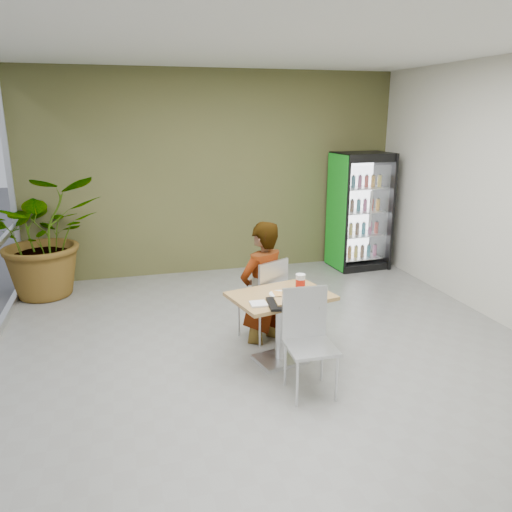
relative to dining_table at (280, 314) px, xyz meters
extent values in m
plane|color=gray|center=(-0.04, -0.16, -0.54)|extent=(7.00, 7.00, 0.00)
cube|color=#9E7343|center=(0.00, 0.00, 0.19)|extent=(1.12, 0.90, 0.04)
cylinder|color=silver|center=(0.00, 0.00, -0.18)|extent=(0.10, 0.10, 0.71)
cube|color=silver|center=(0.00, 0.00, -0.52)|extent=(0.57, 0.50, 0.04)
cube|color=silver|center=(-0.03, 0.63, -0.08)|extent=(0.58, 0.58, 0.03)
cube|color=silver|center=(0.06, 0.45, 0.18)|extent=(0.40, 0.22, 0.51)
cylinder|color=silver|center=(0.05, 0.87, -0.31)|extent=(0.02, 0.02, 0.46)
cylinder|color=silver|center=(-0.28, 0.71, -0.31)|extent=(0.02, 0.02, 0.46)
cylinder|color=silver|center=(0.21, 0.55, -0.31)|extent=(0.02, 0.02, 0.46)
cylinder|color=silver|center=(-0.11, 0.38, -0.31)|extent=(0.02, 0.02, 0.46)
cube|color=silver|center=(0.08, -0.68, -0.07)|extent=(0.45, 0.45, 0.03)
cube|color=silver|center=(0.08, -0.47, 0.19)|extent=(0.44, 0.04, 0.52)
cylinder|color=silver|center=(-0.12, -0.86, -0.30)|extent=(0.02, 0.02, 0.47)
cylinder|color=silver|center=(0.26, -0.87, -0.30)|extent=(0.02, 0.02, 0.47)
cylinder|color=silver|center=(-0.11, -0.49, -0.30)|extent=(0.02, 0.02, 0.47)
cylinder|color=silver|center=(0.27, -0.50, -0.30)|extent=(0.02, 0.02, 0.47)
imported|color=black|center=(-0.03, 0.58, 0.01)|extent=(0.74, 0.64, 1.70)
cylinder|color=white|center=(-0.01, -0.01, 0.22)|extent=(0.23, 0.23, 0.01)
cylinder|color=white|center=(0.23, 0.05, 0.30)|extent=(0.10, 0.10, 0.17)
cylinder|color=red|center=(0.23, 0.05, 0.29)|extent=(0.10, 0.10, 0.09)
cylinder|color=white|center=(0.23, 0.05, 0.39)|extent=(0.10, 0.10, 0.01)
cube|color=white|center=(-0.30, -0.22, 0.22)|extent=(0.16, 0.16, 0.02)
cube|color=black|center=(0.02, -0.30, 0.23)|extent=(0.50, 0.39, 0.03)
cube|color=black|center=(2.33, 2.91, 0.43)|extent=(0.91, 0.73, 1.92)
cube|color=green|center=(1.89, 2.91, 0.43)|extent=(0.06, 0.66, 1.89)
cube|color=white|center=(2.33, 2.58, 0.45)|extent=(0.69, 0.06, 1.54)
imported|color=#315E25|center=(-2.59, 2.82, 0.33)|extent=(1.83, 1.66, 1.74)
camera|label=1|loc=(-1.50, -4.56, 1.99)|focal=35.00mm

